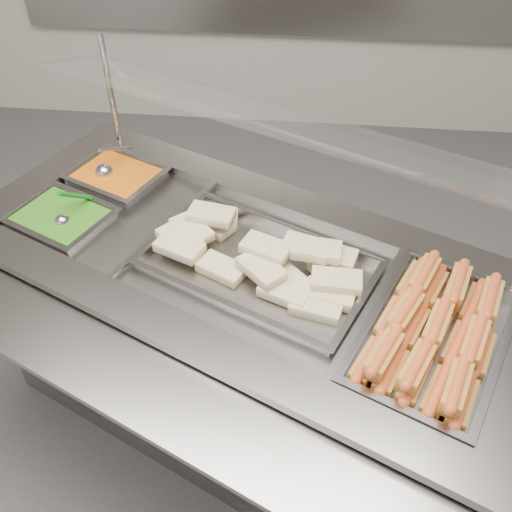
# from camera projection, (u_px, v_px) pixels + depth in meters

# --- Properties ---
(ground) EXTENTS (6.00, 6.00, 0.00)m
(ground) POSITION_uv_depth(u_px,v_px,m) (225.00, 485.00, 1.96)
(ground) COLOR #4F4F52
(ground) RESTS_ON ground
(steam_counter) EXTENTS (1.85, 1.39, 0.81)m
(steam_counter) POSITION_uv_depth(u_px,v_px,m) (244.00, 345.00, 1.90)
(steam_counter) COLOR slate
(steam_counter) RESTS_ON ground
(tray_rail) EXTENTS (1.57, 0.95, 0.05)m
(tray_rail) POSITION_uv_depth(u_px,v_px,m) (142.00, 381.00, 1.36)
(tray_rail) COLOR gray
(tray_rail) RESTS_ON steam_counter
(sneeze_guard) EXTENTS (1.46, 0.86, 0.40)m
(sneeze_guard) POSITION_uv_depth(u_px,v_px,m) (279.00, 123.00, 1.53)
(sneeze_guard) COLOR silver
(sneeze_guard) RESTS_ON steam_counter
(pan_hotdogs) EXTENTS (0.49, 0.58, 0.09)m
(pan_hotdogs) POSITION_uv_depth(u_px,v_px,m) (432.00, 343.00, 1.44)
(pan_hotdogs) COLOR gray
(pan_hotdogs) RESTS_ON steam_counter
(pan_wraps) EXTENTS (0.71, 0.58, 0.06)m
(pan_wraps) POSITION_uv_depth(u_px,v_px,m) (259.00, 268.00, 1.62)
(pan_wraps) COLOR gray
(pan_wraps) RESTS_ON steam_counter
(pan_beans) EXTENTS (0.34, 0.31, 0.09)m
(pan_beans) POSITION_uv_depth(u_px,v_px,m) (118.00, 183.00, 1.95)
(pan_beans) COLOR gray
(pan_beans) RESTS_ON steam_counter
(pan_peas) EXTENTS (0.34, 0.31, 0.09)m
(pan_peas) POSITION_uv_depth(u_px,v_px,m) (63.00, 225.00, 1.78)
(pan_peas) COLOR gray
(pan_peas) RESTS_ON steam_counter
(hotdogs_in_buns) EXTENTS (0.41, 0.53, 0.11)m
(hotdogs_in_buns) POSITION_uv_depth(u_px,v_px,m) (433.00, 333.00, 1.41)
(hotdogs_in_buns) COLOR #9E5821
(hotdogs_in_buns) RESTS_ON pan_hotdogs
(tortilla_wraps) EXTENTS (0.60, 0.43, 0.09)m
(tortilla_wraps) POSITION_uv_depth(u_px,v_px,m) (264.00, 257.00, 1.60)
(tortilla_wraps) COLOR beige
(tortilla_wraps) RESTS_ON pan_wraps
(ladle) EXTENTS (0.10, 0.17, 0.12)m
(ladle) POSITION_uv_depth(u_px,v_px,m) (105.00, 171.00, 1.93)
(ladle) COLOR #B7B8BC
(ladle) RESTS_ON pan_beans
(serving_spoon) EXTENTS (0.09, 0.15, 0.13)m
(serving_spoon) POSITION_uv_depth(u_px,v_px,m) (65.00, 217.00, 1.74)
(serving_spoon) COLOR #B7B8BC
(serving_spoon) RESTS_ON pan_peas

